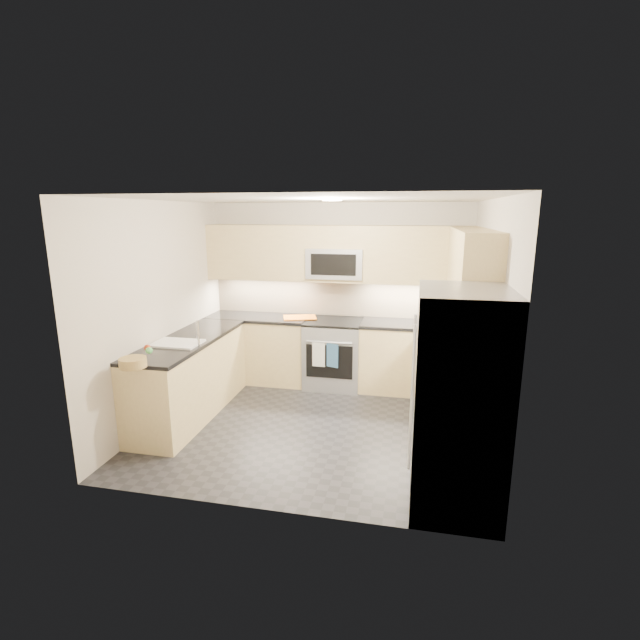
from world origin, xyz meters
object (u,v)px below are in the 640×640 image
Objects in this scene: gas_range at (334,354)px; utensil_bowl at (434,319)px; microwave at (336,263)px; cutting_board at (300,317)px; refrigerator at (459,400)px; fruit_basket at (133,363)px.

utensil_bowl is (1.32, -0.02, 0.57)m from gas_range.
microwave reaches higher than gas_range.
microwave reaches higher than utensil_bowl.
utensil_bowl is 0.64× the size of cutting_board.
refrigerator is at bearing -59.12° from gas_range.
gas_range is 1.25m from microwave.
gas_range is 2.03× the size of cutting_board.
gas_range is at bearing -3.37° from cutting_board.
gas_range is 0.51× the size of refrigerator.
cutting_board is at bearing 176.63° from gas_range.
microwave is 3.02× the size of fruit_basket.
utensil_bowl reaches higher than fruit_basket.
gas_range is 3.20× the size of utensil_bowl.
utensil_bowl is 1.13× the size of fruit_basket.
gas_range is at bearing 179.01° from utensil_bowl.
cutting_board is at bearing -168.79° from microwave.
refrigerator is 2.41m from utensil_bowl.
microwave is 2.97m from fruit_basket.
fruit_basket is (-2.96, 0.09, 0.09)m from refrigerator.
microwave reaches higher than fruit_basket.
cutting_board is at bearing 178.36° from utensil_bowl.
utensil_bowl is at bearing 39.25° from fruit_basket.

